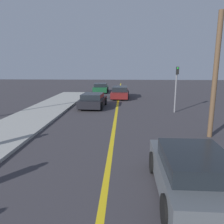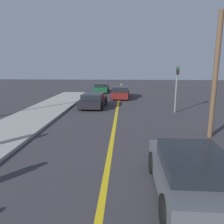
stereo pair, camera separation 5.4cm
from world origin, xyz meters
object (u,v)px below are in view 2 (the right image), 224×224
object	(u,v)px
car_near_right_lane	(191,174)
traffic_light	(177,84)
car_ahead_center	(93,100)
car_parked_left_lot	(101,88)
car_far_distant	(121,92)
utility_pole	(215,77)

from	to	relation	value
car_near_right_lane	traffic_light	xyz separation A→B (m)	(2.07, 11.04, 1.49)
car_near_right_lane	traffic_light	world-z (taller)	traffic_light
car_ahead_center	car_parked_left_lot	distance (m)	10.99
car_ahead_center	car_far_distant	bearing A→B (deg)	71.97
car_near_right_lane	car_parked_left_lot	size ratio (longest dim) A/B	0.97
car_near_right_lane	utility_pole	size ratio (longest dim) A/B	0.67
car_ahead_center	car_parked_left_lot	xyz separation A→B (m)	(-0.45, 10.98, -0.01)
car_far_distant	traffic_light	xyz separation A→B (m)	(4.29, -7.52, 1.52)
car_far_distant	car_parked_left_lot	world-z (taller)	car_far_distant
car_near_right_lane	car_ahead_center	distance (m)	13.56
utility_pole	car_parked_left_lot	bearing A→B (deg)	111.74
car_far_distant	traffic_light	world-z (taller)	traffic_light
car_near_right_lane	traffic_light	size ratio (longest dim) A/B	1.16
traffic_light	utility_pole	xyz separation A→B (m)	(0.42, -5.80, 0.83)
car_parked_left_lot	traffic_light	bearing A→B (deg)	-62.74
car_near_right_lane	car_ahead_center	bearing A→B (deg)	109.82
car_far_distant	car_ahead_center	bearing A→B (deg)	-109.42
traffic_light	car_far_distant	bearing A→B (deg)	119.70
car_far_distant	utility_pole	distance (m)	14.32
utility_pole	car_near_right_lane	bearing A→B (deg)	-115.43
car_parked_left_lot	traffic_light	distance (m)	14.62
car_parked_left_lot	utility_pole	bearing A→B (deg)	-69.67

